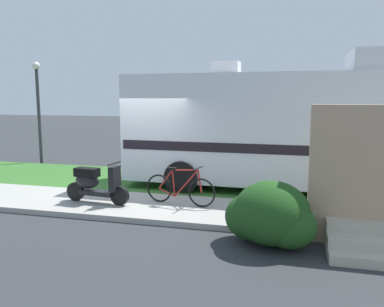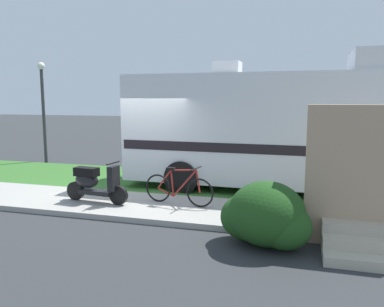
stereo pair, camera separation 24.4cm
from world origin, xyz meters
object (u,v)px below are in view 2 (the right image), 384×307
(scooter, at_px, (94,183))
(street_lamp_post, at_px, (43,102))
(bicycle, at_px, (178,188))
(motorhome_rv, at_px, (272,128))
(pickup_truck_near, at_px, (253,137))
(bottle_green, at_px, (355,210))
(bottle_spare, at_px, (296,220))

(scooter, height_order, street_lamp_post, street_lamp_post)
(scooter, bearing_deg, bicycle, 10.07)
(motorhome_rv, distance_m, pickup_truck_near, 4.66)
(scooter, distance_m, street_lamp_post, 7.25)
(motorhome_rv, distance_m, bicycle, 3.24)
(pickup_truck_near, height_order, bottle_green, pickup_truck_near)
(street_lamp_post, bearing_deg, motorhome_rv, -14.48)
(motorhome_rv, height_order, street_lamp_post, street_lamp_post)
(motorhome_rv, bearing_deg, street_lamp_post, 165.52)
(bicycle, distance_m, bottle_spare, 2.71)
(scooter, bearing_deg, bottle_green, 6.07)
(bottle_green, xyz_separation_m, bottle_spare, (-1.16, -1.01, -0.00))
(bottle_green, relative_size, bottle_spare, 1.00)
(motorhome_rv, height_order, bottle_spare, motorhome_rv)
(bottle_spare, bearing_deg, motorhome_rv, 103.12)
(street_lamp_post, bearing_deg, bottle_green, -22.17)
(scooter, distance_m, bicycle, 1.96)
(bicycle, xyz_separation_m, street_lamp_post, (-6.91, 4.61, 1.87))
(motorhome_rv, distance_m, bottle_spare, 3.51)
(pickup_truck_near, relative_size, bottle_green, 24.18)
(motorhome_rv, distance_m, street_lamp_post, 9.09)
(scooter, xyz_separation_m, bottle_spare, (4.52, -0.41, -0.36))
(motorhome_rv, height_order, bicycle, motorhome_rv)
(scooter, height_order, pickup_truck_near, pickup_truck_near)
(bicycle, height_order, bottle_green, bicycle)
(pickup_truck_near, distance_m, street_lamp_post, 8.17)
(scooter, relative_size, street_lamp_post, 0.42)
(bottle_green, bearing_deg, street_lamp_post, 157.83)
(bicycle, bearing_deg, scooter, -169.93)
(street_lamp_post, bearing_deg, scooter, -44.84)
(bottle_green, bearing_deg, bicycle, -176.01)
(bottle_spare, bearing_deg, pickup_truck_near, 103.10)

